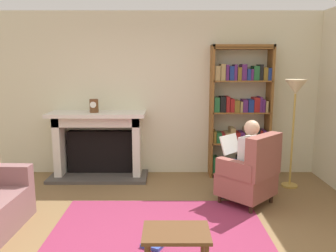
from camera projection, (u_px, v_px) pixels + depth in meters
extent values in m
plane|color=brown|center=(158.00, 248.00, 3.48)|extent=(14.00, 14.00, 0.00)
cube|color=beige|center=(162.00, 94.00, 5.75)|extent=(5.60, 0.10, 2.70)
cube|color=#8C2B4C|center=(159.00, 233.00, 3.77)|extent=(2.40, 1.80, 0.01)
cube|color=#4C4742|center=(99.00, 177.00, 5.62)|extent=(1.59, 0.64, 0.05)
cube|color=black|center=(101.00, 151.00, 5.77)|extent=(1.07, 0.20, 0.70)
cube|color=silver|center=(61.00, 146.00, 5.63)|extent=(0.12, 0.44, 1.03)
cube|color=silver|center=(137.00, 146.00, 5.63)|extent=(0.12, 0.44, 1.03)
cube|color=silver|center=(98.00, 120.00, 5.55)|extent=(1.39, 0.44, 0.16)
cube|color=silver|center=(97.00, 114.00, 5.48)|extent=(1.55, 0.56, 0.06)
cylinder|color=brown|center=(94.00, 106.00, 5.43)|extent=(0.14, 0.14, 0.21)
cylinder|color=white|center=(93.00, 105.00, 5.36)|extent=(0.10, 0.01, 0.10)
cube|color=brown|center=(211.00, 112.00, 5.59)|extent=(0.04, 0.32, 2.15)
cube|color=brown|center=(269.00, 112.00, 5.59)|extent=(0.04, 0.32, 2.15)
cube|color=brown|center=(243.00, 46.00, 5.40)|extent=(0.98, 0.32, 0.04)
cube|color=brown|center=(238.00, 172.00, 5.77)|extent=(0.94, 0.32, 0.02)
cube|color=#1E592D|center=(215.00, 164.00, 5.74)|extent=(0.08, 0.26, 0.25)
cube|color=#4C1E59|center=(220.00, 165.00, 5.74)|extent=(0.09, 0.26, 0.22)
cube|color=#4C1E59|center=(225.00, 166.00, 5.74)|extent=(0.07, 0.26, 0.16)
cube|color=#997F4C|center=(230.00, 166.00, 5.74)|extent=(0.09, 0.26, 0.17)
cube|color=#1E592D|center=(235.00, 167.00, 5.75)|extent=(0.06, 0.26, 0.16)
cube|color=black|center=(239.00, 164.00, 5.74)|extent=(0.05, 0.26, 0.26)
cube|color=maroon|center=(242.00, 165.00, 5.74)|extent=(0.06, 0.26, 0.21)
cube|color=black|center=(247.00, 164.00, 5.74)|extent=(0.08, 0.26, 0.25)
cube|color=#997F4C|center=(251.00, 166.00, 5.74)|extent=(0.05, 0.26, 0.18)
cube|color=maroon|center=(255.00, 166.00, 5.74)|extent=(0.08, 0.26, 0.17)
cube|color=#4C1E59|center=(260.00, 164.00, 5.74)|extent=(0.06, 0.26, 0.26)
cube|color=#997F4C|center=(264.00, 166.00, 5.74)|extent=(0.06, 0.26, 0.18)
cube|color=brown|center=(239.00, 142.00, 5.68)|extent=(0.94, 0.32, 0.02)
cube|color=brown|center=(214.00, 136.00, 5.65)|extent=(0.05, 0.26, 0.19)
cube|color=#1E592D|center=(218.00, 137.00, 5.65)|extent=(0.08, 0.26, 0.16)
cube|color=maroon|center=(223.00, 137.00, 5.65)|extent=(0.05, 0.26, 0.16)
cube|color=#997F4C|center=(227.00, 137.00, 5.65)|extent=(0.08, 0.26, 0.17)
cube|color=#997F4C|center=(232.00, 135.00, 5.65)|extent=(0.08, 0.26, 0.24)
cube|color=maroon|center=(237.00, 137.00, 5.65)|extent=(0.07, 0.26, 0.17)
cube|color=#4C1E59|center=(241.00, 137.00, 5.65)|extent=(0.07, 0.26, 0.17)
cube|color=#997F4C|center=(246.00, 135.00, 5.65)|extent=(0.07, 0.26, 0.24)
cube|color=brown|center=(250.00, 135.00, 5.65)|extent=(0.04, 0.26, 0.22)
cube|color=#997F4C|center=(253.00, 135.00, 5.65)|extent=(0.07, 0.26, 0.22)
cube|color=black|center=(257.00, 134.00, 5.65)|extent=(0.04, 0.26, 0.26)
cube|color=maroon|center=(260.00, 136.00, 5.65)|extent=(0.04, 0.26, 0.20)
cube|color=#4C1E59|center=(263.00, 136.00, 5.65)|extent=(0.05, 0.26, 0.21)
cube|color=brown|center=(240.00, 112.00, 5.59)|extent=(0.94, 0.32, 0.02)
cube|color=#1E592D|center=(216.00, 104.00, 5.56)|extent=(0.08, 0.26, 0.24)
cube|color=black|center=(222.00, 104.00, 5.56)|extent=(0.09, 0.26, 0.25)
cube|color=maroon|center=(227.00, 104.00, 5.56)|extent=(0.06, 0.26, 0.25)
cube|color=maroon|center=(231.00, 105.00, 5.56)|extent=(0.07, 0.26, 0.21)
cube|color=brown|center=(236.00, 106.00, 5.56)|extent=(0.08, 0.26, 0.19)
cube|color=#997F4C|center=(240.00, 106.00, 5.56)|extent=(0.04, 0.26, 0.17)
cube|color=#4C1E59|center=(244.00, 105.00, 5.56)|extent=(0.08, 0.26, 0.20)
cube|color=navy|center=(250.00, 105.00, 5.56)|extent=(0.08, 0.26, 0.20)
cube|color=maroon|center=(255.00, 104.00, 5.56)|extent=(0.09, 0.26, 0.23)
cube|color=#4C1E59|center=(259.00, 104.00, 5.56)|extent=(0.04, 0.26, 0.24)
cube|color=#4C1E59|center=(262.00, 105.00, 5.56)|extent=(0.04, 0.26, 0.21)
cube|color=#997F4C|center=(265.00, 106.00, 5.56)|extent=(0.04, 0.26, 0.18)
cube|color=brown|center=(241.00, 81.00, 5.50)|extent=(0.94, 0.32, 0.02)
cube|color=#997F4C|center=(217.00, 73.00, 5.47)|extent=(0.08, 0.26, 0.23)
cube|color=#997F4C|center=(222.00, 72.00, 5.47)|extent=(0.07, 0.26, 0.26)
cube|color=#4C1E59|center=(226.00, 72.00, 5.47)|extent=(0.05, 0.26, 0.25)
cube|color=navy|center=(231.00, 73.00, 5.47)|extent=(0.07, 0.26, 0.22)
cube|color=#4C1E59|center=(235.00, 72.00, 5.47)|extent=(0.05, 0.26, 0.25)
cube|color=brown|center=(238.00, 74.00, 5.47)|extent=(0.06, 0.26, 0.21)
cube|color=#4C1E59|center=(243.00, 72.00, 5.47)|extent=(0.08, 0.26, 0.25)
cube|color=navy|center=(247.00, 75.00, 5.47)|extent=(0.06, 0.26, 0.18)
cube|color=#4C1E59|center=(251.00, 75.00, 5.47)|extent=(0.04, 0.26, 0.18)
cube|color=#1E592D|center=(255.00, 73.00, 5.47)|extent=(0.09, 0.26, 0.23)
cube|color=black|center=(260.00, 72.00, 5.47)|extent=(0.06, 0.26, 0.25)
cube|color=brown|center=(264.00, 74.00, 5.47)|extent=(0.07, 0.26, 0.20)
cube|color=navy|center=(269.00, 74.00, 5.47)|extent=(0.07, 0.26, 0.19)
cube|color=brown|center=(242.00, 49.00, 5.41)|extent=(0.94, 0.32, 0.02)
cylinder|color=#331E14|center=(241.00, 189.00, 4.96)|extent=(0.05, 0.05, 0.12)
cylinder|color=#331E14|center=(220.00, 199.00, 4.60)|extent=(0.05, 0.05, 0.12)
cylinder|color=#331E14|center=(271.00, 198.00, 4.62)|extent=(0.05, 0.05, 0.12)
cylinder|color=#331E14|center=(251.00, 209.00, 4.27)|extent=(0.05, 0.05, 0.12)
cube|color=#915147|center=(246.00, 184.00, 4.58)|extent=(0.88, 0.88, 0.30)
cube|color=#915147|center=(264.00, 156.00, 4.33)|extent=(0.57, 0.56, 0.55)
cube|color=#915147|center=(258.00, 161.00, 4.72)|extent=(0.47, 0.47, 0.22)
cube|color=#915147|center=(235.00, 169.00, 4.34)|extent=(0.47, 0.47, 0.22)
cube|color=silver|center=(251.00, 155.00, 4.47)|extent=(0.37, 0.37, 0.50)
sphere|color=#D8AD8C|center=(252.00, 128.00, 4.40)|extent=(0.20, 0.20, 0.20)
cube|color=#191E3F|center=(240.00, 166.00, 4.70)|extent=(0.37, 0.37, 0.12)
cube|color=#191E3F|center=(234.00, 168.00, 4.59)|extent=(0.37, 0.37, 0.12)
cylinder|color=#191E3F|center=(228.00, 181.00, 4.88)|extent=(0.10, 0.10, 0.42)
cylinder|color=#191E3F|center=(222.00, 183.00, 4.77)|extent=(0.10, 0.10, 0.42)
cube|color=white|center=(230.00, 144.00, 4.68)|extent=(0.33, 0.33, 0.25)
cube|color=#845C5C|center=(3.00, 174.00, 4.17)|extent=(0.70, 0.18, 0.24)
cube|color=brown|center=(176.00, 233.00, 2.83)|extent=(0.56, 0.39, 0.03)
cylinder|color=brown|center=(149.00, 250.00, 3.02)|extent=(0.04, 0.04, 0.45)
cylinder|color=brown|center=(203.00, 250.00, 3.02)|extent=(0.04, 0.04, 0.45)
cube|color=#334CA5|center=(158.00, 235.00, 3.69)|extent=(0.26, 0.28, 0.03)
cube|color=#334CA5|center=(153.00, 245.00, 3.48)|extent=(0.26, 0.24, 0.04)
cube|color=gold|center=(157.00, 243.00, 3.53)|extent=(0.24, 0.26, 0.03)
cylinder|color=#B7933F|center=(289.00, 185.00, 5.24)|extent=(0.24, 0.24, 0.03)
cylinder|color=#B7933F|center=(292.00, 140.00, 5.12)|extent=(0.03, 0.03, 1.39)
cone|color=beige|center=(296.00, 87.00, 4.98)|extent=(0.32, 0.32, 0.22)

